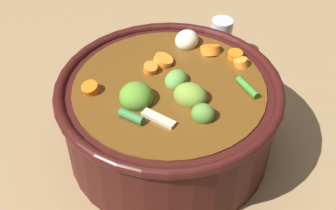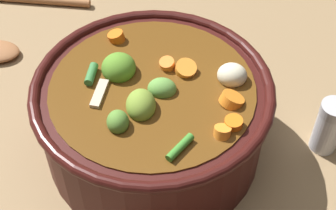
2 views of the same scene
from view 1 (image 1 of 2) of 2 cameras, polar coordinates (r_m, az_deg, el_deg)
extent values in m
plane|color=#8C704C|center=(0.64, 0.14, -5.24)|extent=(1.10, 1.10, 0.00)
cylinder|color=#38110F|center=(0.60, 0.15, -1.72)|extent=(0.28, 0.28, 0.11)
torus|color=#38110F|center=(0.56, 0.16, 2.28)|extent=(0.29, 0.29, 0.01)
cylinder|color=brown|center=(0.60, 0.15, -1.39)|extent=(0.25, 0.25, 0.10)
ellipsoid|color=#548928|center=(0.54, -4.07, 1.08)|extent=(0.06, 0.06, 0.03)
ellipsoid|color=olive|center=(0.54, 2.89, 1.16)|extent=(0.05, 0.04, 0.03)
ellipsoid|color=#5E9540|center=(0.57, 1.07, 3.16)|extent=(0.04, 0.04, 0.03)
ellipsoid|color=#548532|center=(0.52, 4.51, -1.14)|extent=(0.03, 0.03, 0.03)
cylinder|color=orange|center=(0.60, -0.72, 5.50)|extent=(0.04, 0.03, 0.02)
cylinder|color=#DB5E11|center=(0.56, -9.81, 1.93)|extent=(0.03, 0.03, 0.02)
cylinder|color=orange|center=(0.62, 8.56, 6.16)|extent=(0.03, 0.03, 0.01)
cylinder|color=orange|center=(0.59, -2.27, 4.51)|extent=(0.03, 0.03, 0.02)
cylinder|color=orange|center=(0.60, 9.32, 5.18)|extent=(0.03, 0.03, 0.02)
cylinder|color=orange|center=(0.62, 5.43, 7.00)|extent=(0.04, 0.04, 0.02)
ellipsoid|color=beige|center=(0.63, 2.42, 8.26)|extent=(0.04, 0.05, 0.03)
cylinder|color=#36763A|center=(0.52, -4.69, -1.47)|extent=(0.03, 0.02, 0.01)
cylinder|color=#3A812A|center=(0.56, 10.13, 2.23)|extent=(0.03, 0.04, 0.01)
cube|color=beige|center=(0.52, -0.82, -1.81)|extent=(0.04, 0.03, 0.01)
cylinder|color=silver|center=(0.78, 6.72, 7.75)|extent=(0.04, 0.04, 0.07)
cylinder|color=#B7B7BC|center=(0.76, 6.96, 10.21)|extent=(0.04, 0.04, 0.01)
camera|label=2|loc=(0.49, 67.50, 29.48)|focal=54.49mm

